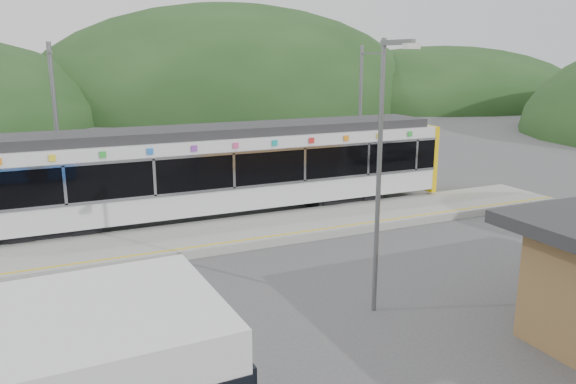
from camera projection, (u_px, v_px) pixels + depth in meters
name	position (u px, v px, depth m)	size (l,w,h in m)	color
ground	(313.00, 260.00, 18.24)	(120.00, 120.00, 0.00)	#4C4C4F
hills	(381.00, 203.00, 25.42)	(146.00, 149.00, 26.00)	#1E3D19
platform	(273.00, 228.00, 21.12)	(26.00, 3.20, 0.30)	#9E9E99
yellow_line	(287.00, 234.00, 19.93)	(26.00, 0.10, 0.01)	yellow
train	(210.00, 169.00, 22.42)	(20.44, 3.01, 3.74)	black
catenary_mast_west	(57.00, 129.00, 22.10)	(0.18, 1.80, 7.00)	slate
catenary_mast_east	(360.00, 115.00, 27.79)	(0.18, 1.80, 7.00)	slate
lamp_post	(383.00, 157.00, 13.55)	(0.35, 1.18, 6.85)	slate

